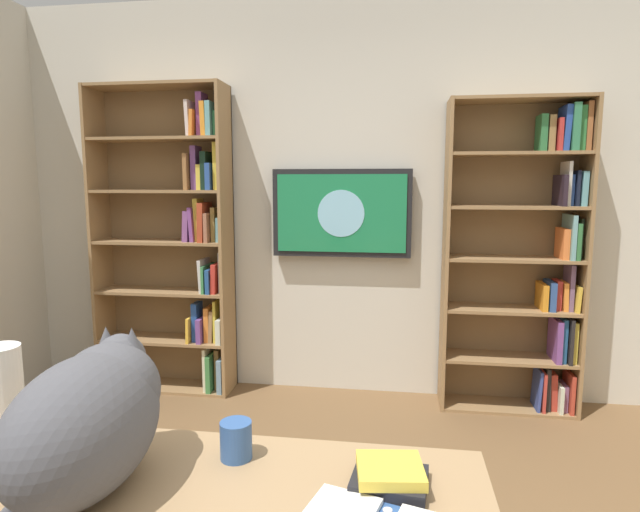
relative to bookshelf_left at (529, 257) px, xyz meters
name	(u,v)px	position (x,y,z in m)	size (l,w,h in m)	color
wall_back	(333,199)	(1.27, -0.17, 0.36)	(4.52, 0.06, 2.70)	beige
bookshelf_left	(529,257)	(0.00, 0.00, 0.00)	(0.85, 0.28, 1.97)	#937047
bookshelf_right	(179,243)	(2.33, 0.00, 0.06)	(0.95, 0.28, 2.11)	#937047
wall_mounted_tv	(342,213)	(1.20, -0.08, 0.27)	(0.94, 0.07, 0.59)	black
cat	(92,415)	(1.50, 2.40, -0.05)	(0.28, 0.58, 0.34)	#4C4C51
paper_towel_roll	(2,392)	(1.87, 2.23, -0.09)	(0.11, 0.11, 0.26)	white
coffee_mug	(236,440)	(1.22, 2.24, -0.17)	(0.08, 0.08, 0.10)	#335999
desk_book_stack	(390,476)	(0.83, 2.31, -0.20)	(0.18, 0.16, 0.05)	black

